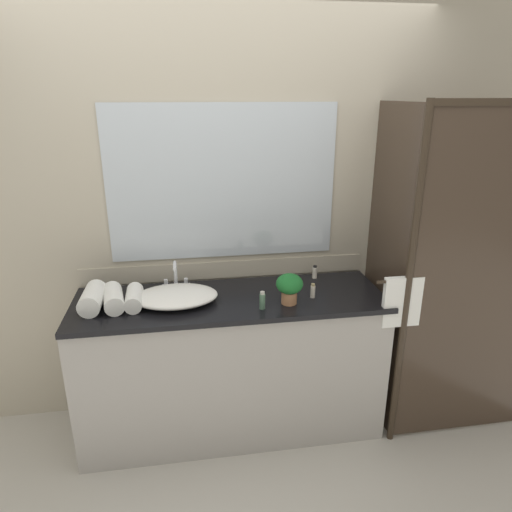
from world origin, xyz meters
TOP-DOWN VIEW (x-y plane):
  - ground_plane at (0.00, 0.00)m, footprint 8.00×8.00m
  - wall_back_with_mirror at (0.00, 0.34)m, footprint 4.40×0.06m
  - vanity_cabinet at (0.00, 0.01)m, footprint 1.80×0.58m
  - shower_enclosure at (1.28, -0.19)m, footprint 1.20×0.59m
  - sink_basin at (-0.31, -0.01)m, footprint 0.47×0.34m
  - faucet at (-0.31, 0.19)m, footprint 0.17×0.14m
  - potted_plant at (0.32, -0.12)m, footprint 0.15×0.15m
  - amenity_bottle_conditioner at (0.16, -0.17)m, footprint 0.03×0.03m
  - amenity_bottle_lotion at (0.47, -0.07)m, footprint 0.03×0.03m
  - amenity_bottle_shampoo at (0.57, 0.22)m, footprint 0.03×0.03m
  - rolled_towel_near_edge at (-0.76, -0.01)m, footprint 0.12×0.26m
  - rolled_towel_middle at (-0.65, -0.02)m, footprint 0.15×0.27m
  - rolled_towel_far_edge at (-0.54, -0.01)m, footprint 0.10×0.24m

SIDE VIEW (x-z plane):
  - ground_plane at x=0.00m, z-range 0.00..0.00m
  - vanity_cabinet at x=0.00m, z-range 0.00..0.90m
  - sink_basin at x=-0.31m, z-range 0.90..0.97m
  - amenity_bottle_shampoo at x=0.57m, z-range 0.90..0.98m
  - amenity_bottle_lotion at x=0.47m, z-range 0.90..0.98m
  - rolled_towel_far_edge at x=-0.54m, z-range 0.90..0.99m
  - amenity_bottle_conditioner at x=0.16m, z-range 0.90..1.00m
  - rolled_towel_middle at x=-0.65m, z-range 0.90..1.01m
  - faucet at x=-0.31m, z-range 0.87..1.05m
  - rolled_towel_near_edge at x=-0.76m, z-range 0.90..1.02m
  - potted_plant at x=0.32m, z-range 0.92..1.09m
  - shower_enclosure at x=1.28m, z-range 0.02..2.02m
  - wall_back_with_mirror at x=0.00m, z-range 0.00..2.60m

